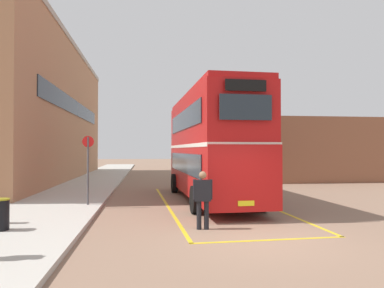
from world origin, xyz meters
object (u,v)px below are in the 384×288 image
object	(u,v)px
double_decker_bus	(210,145)
pedestrian_boarding	(203,196)
bus_stop_sign	(88,163)
litter_bin	(1,214)
single_deck_bus	(213,157)

from	to	relation	value
double_decker_bus	pedestrian_boarding	xyz separation A→B (m)	(-1.25, -5.74, -1.55)
pedestrian_boarding	bus_stop_sign	distance (m)	5.78
bus_stop_sign	litter_bin	bearing A→B (deg)	-110.25
double_decker_bus	bus_stop_sign	bearing A→B (deg)	-163.47
pedestrian_boarding	double_decker_bus	bearing A→B (deg)	77.71
double_decker_bus	single_deck_bus	world-z (taller)	double_decker_bus
double_decker_bus	bus_stop_sign	distance (m)	5.39
single_deck_bus	pedestrian_boarding	distance (m)	24.33
single_deck_bus	litter_bin	world-z (taller)	single_deck_bus
double_decker_bus	litter_bin	bearing A→B (deg)	-139.13
single_deck_bus	bus_stop_sign	world-z (taller)	single_deck_bus
double_decker_bus	litter_bin	size ratio (longest dim) A/B	12.41
double_decker_bus	pedestrian_boarding	distance (m)	6.08
double_decker_bus	single_deck_bus	xyz separation A→B (m)	(3.58, 18.09, -0.88)
single_deck_bus	double_decker_bus	bearing A→B (deg)	-101.19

